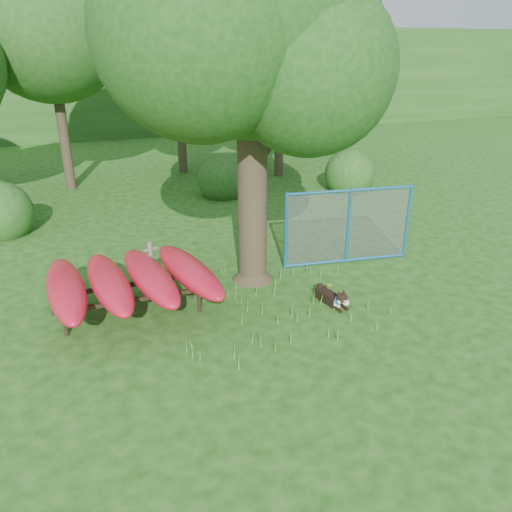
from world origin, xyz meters
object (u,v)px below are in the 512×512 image
object	(u,v)px
oak_tree	(249,26)
husky_dog	(333,298)
kayak_rack	(130,280)
fence_section	(348,227)

from	to	relation	value
oak_tree	husky_dog	distance (m)	5.51
oak_tree	husky_dog	size ratio (longest dim) A/B	7.80
kayak_rack	oak_tree	bearing A→B (deg)	15.61
kayak_rack	fence_section	xyz separation A→B (m)	(5.25, 0.75, 0.16)
oak_tree	kayak_rack	xyz separation A→B (m)	(-2.73, -0.72, -4.48)
oak_tree	fence_section	size ratio (longest dim) A/B	2.49
husky_dog	fence_section	size ratio (longest dim) A/B	0.32
oak_tree	husky_dog	bearing A→B (deg)	-57.16
kayak_rack	husky_dog	world-z (taller)	kayak_rack
kayak_rack	husky_dog	bearing A→B (deg)	-14.35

